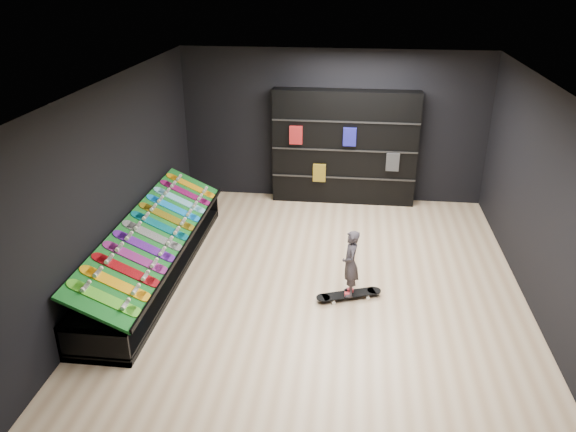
# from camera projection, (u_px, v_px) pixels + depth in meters

# --- Properties ---
(floor) EXTENTS (6.00, 7.00, 0.01)m
(floor) POSITION_uv_depth(u_px,v_px,m) (319.00, 283.00, 8.54)
(floor) COLOR #D4B68F
(floor) RESTS_ON ground
(ceiling) EXTENTS (6.00, 7.00, 0.01)m
(ceiling) POSITION_uv_depth(u_px,v_px,m) (324.00, 84.00, 7.31)
(ceiling) COLOR white
(ceiling) RESTS_ON ground
(wall_back) EXTENTS (6.00, 0.02, 3.00)m
(wall_back) POSITION_uv_depth(u_px,v_px,m) (333.00, 126.00, 11.09)
(wall_back) COLOR black
(wall_back) RESTS_ON ground
(wall_front) EXTENTS (6.00, 0.02, 3.00)m
(wall_front) POSITION_uv_depth(u_px,v_px,m) (294.00, 343.00, 4.75)
(wall_front) COLOR black
(wall_front) RESTS_ON ground
(wall_left) EXTENTS (0.02, 7.00, 3.00)m
(wall_left) POSITION_uv_depth(u_px,v_px,m) (118.00, 182.00, 8.25)
(wall_left) COLOR black
(wall_left) RESTS_ON ground
(wall_right) EXTENTS (0.02, 7.00, 3.00)m
(wall_right) POSITION_uv_depth(u_px,v_px,m) (542.00, 201.00, 7.59)
(wall_right) COLOR black
(wall_right) RESTS_ON ground
(display_rack) EXTENTS (0.90, 4.50, 0.50)m
(display_rack) POSITION_uv_depth(u_px,v_px,m) (156.00, 259.00, 8.71)
(display_rack) COLOR black
(display_rack) RESTS_ON ground
(turf_ramp) EXTENTS (0.92, 4.50, 0.46)m
(turf_ramp) POSITION_uv_depth(u_px,v_px,m) (156.00, 232.00, 8.52)
(turf_ramp) COLOR #0D5517
(turf_ramp) RESTS_ON display_rack
(back_shelving) EXTENTS (2.82, 0.33, 2.26)m
(back_shelving) POSITION_uv_depth(u_px,v_px,m) (344.00, 148.00, 11.05)
(back_shelving) COLOR black
(back_shelving) RESTS_ON ground
(floor_skateboard) EXTENTS (0.99, 0.56, 0.09)m
(floor_skateboard) POSITION_uv_depth(u_px,v_px,m) (349.00, 296.00, 8.11)
(floor_skateboard) COLOR black
(floor_skateboard) RESTS_ON ground
(child) EXTENTS (0.18, 0.24, 0.60)m
(child) POSITION_uv_depth(u_px,v_px,m) (350.00, 275.00, 7.97)
(child) COLOR black
(child) RESTS_ON floor_skateboard
(display_board_0) EXTENTS (0.93, 0.22, 0.50)m
(display_board_0) POSITION_uv_depth(u_px,v_px,m) (104.00, 298.00, 6.79)
(display_board_0) COLOR green
(display_board_0) RESTS_ON turf_ramp
(display_board_1) EXTENTS (0.93, 0.22, 0.50)m
(display_board_1) POSITION_uv_depth(u_px,v_px,m) (116.00, 283.00, 7.10)
(display_board_1) COLOR yellow
(display_board_1) RESTS_ON turf_ramp
(display_board_2) EXTENTS (0.93, 0.22, 0.50)m
(display_board_2) POSITION_uv_depth(u_px,v_px,m) (126.00, 270.00, 7.41)
(display_board_2) COLOR red
(display_board_2) RESTS_ON turf_ramp
(display_board_3) EXTENTS (0.93, 0.22, 0.50)m
(display_board_3) POSITION_uv_depth(u_px,v_px,m) (136.00, 258.00, 7.72)
(display_board_3) COLOR #2626BF
(display_board_3) RESTS_ON turf_ramp
(display_board_4) EXTENTS (0.93, 0.22, 0.50)m
(display_board_4) POSITION_uv_depth(u_px,v_px,m) (145.00, 246.00, 8.04)
(display_board_4) COLOR purple
(display_board_4) RESTS_ON turf_ramp
(display_board_5) EXTENTS (0.93, 0.22, 0.50)m
(display_board_5) POSITION_uv_depth(u_px,v_px,m) (153.00, 236.00, 8.35)
(display_board_5) COLOR black
(display_board_5) RESTS_ON turf_ramp
(display_board_6) EXTENTS (0.93, 0.22, 0.50)m
(display_board_6) POSITION_uv_depth(u_px,v_px,m) (160.00, 226.00, 8.66)
(display_board_6) COLOR #0C8C99
(display_board_6) RESTS_ON turf_ramp
(display_board_7) EXTENTS (0.93, 0.22, 0.50)m
(display_board_7) POSITION_uv_depth(u_px,v_px,m) (167.00, 217.00, 8.97)
(display_board_7) COLOR yellow
(display_board_7) RESTS_ON turf_ramp
(display_board_8) EXTENTS (0.93, 0.22, 0.50)m
(display_board_8) POSITION_uv_depth(u_px,v_px,m) (174.00, 208.00, 9.29)
(display_board_8) COLOR blue
(display_board_8) RESTS_ON turf_ramp
(display_board_9) EXTENTS (0.93, 0.22, 0.50)m
(display_board_9) POSITION_uv_depth(u_px,v_px,m) (180.00, 200.00, 9.60)
(display_board_9) COLOR #0CB2E5
(display_board_9) RESTS_ON turf_ramp
(display_board_10) EXTENTS (0.93, 0.22, 0.50)m
(display_board_10) POSITION_uv_depth(u_px,v_px,m) (186.00, 193.00, 9.91)
(display_board_10) COLOR #E5198C
(display_board_10) RESTS_ON turf_ramp
(display_board_11) EXTENTS (0.93, 0.22, 0.50)m
(display_board_11) POSITION_uv_depth(u_px,v_px,m) (191.00, 186.00, 10.23)
(display_board_11) COLOR orange
(display_board_11) RESTS_ON turf_ramp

